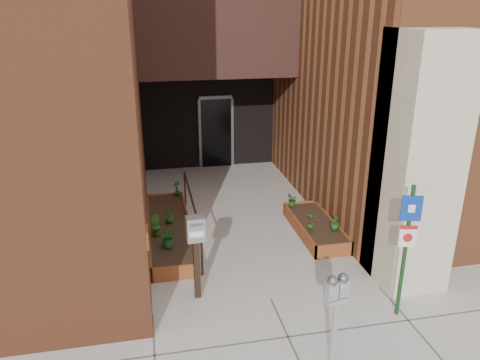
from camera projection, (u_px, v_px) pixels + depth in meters
ground at (271, 299)px, 8.00m from camera, size 80.00×80.00×0.00m
planter_left at (169, 231)px, 10.14m from camera, size 0.90×3.60×0.30m
planter_right at (315, 228)px, 10.27m from camera, size 0.80×2.20×0.30m
handrail at (192, 204)px, 9.97m from camera, size 0.04×3.34×0.90m
parking_meter at (337, 296)px, 6.21m from camera, size 0.33×0.18×1.42m
sign_post at (407, 238)px, 7.13m from camera, size 0.30×0.11×2.25m
payment_dropbox at (196, 240)px, 7.70m from camera, size 0.31×0.25×1.51m
shrub_left_a at (168, 237)px, 9.08m from camera, size 0.39×0.39×0.40m
shrub_left_b at (155, 225)px, 9.55m from camera, size 0.31×0.31×0.41m
shrub_left_c at (169, 215)px, 10.11m from camera, size 0.23×0.23×0.32m
shrub_left_d at (177, 188)px, 11.54m from camera, size 0.27×0.27×0.37m
shrub_right_a at (335, 222)px, 9.78m from camera, size 0.23×0.23×0.33m
shrub_right_b at (311, 222)px, 9.75m from camera, size 0.27×0.27×0.38m
shrub_right_c at (292, 200)px, 10.94m from camera, size 0.32×0.32×0.30m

